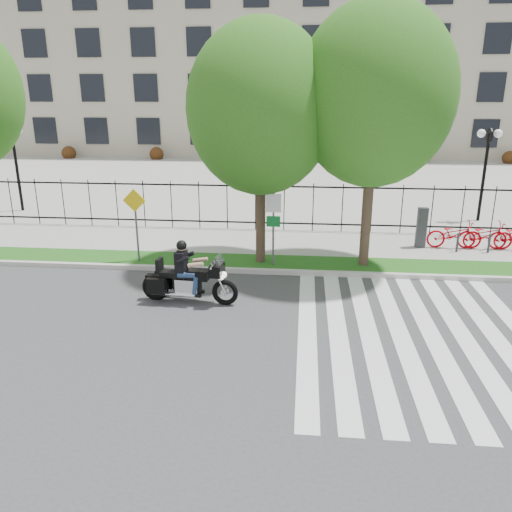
{
  "coord_description": "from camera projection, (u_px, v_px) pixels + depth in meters",
  "views": [
    {
      "loc": [
        2.03,
        -11.22,
        5.51
      ],
      "look_at": [
        0.63,
        3.0,
        0.95
      ],
      "focal_mm": 35.0,
      "sensor_mm": 36.0,
      "label": 1
    }
  ],
  "objects": [
    {
      "name": "sign_pole_warning",
      "position": [
        136.0,
        215.0,
        16.65
      ],
      "size": [
        0.78,
        0.09,
        2.49
      ],
      "color": "#59595B",
      "rests_on": "grass_verge"
    },
    {
      "name": "sidewalk",
      "position": [
        251.0,
        242.0,
        19.55
      ],
      "size": [
        60.0,
        3.5,
        0.15
      ],
      "primitive_type": "cube",
      "color": "gray",
      "rests_on": "ground"
    },
    {
      "name": "plaza",
      "position": [
        277.0,
        176.0,
        36.19
      ],
      "size": [
        80.0,
        34.0,
        0.1
      ],
      "primitive_type": "cube",
      "color": "gray",
      "rests_on": "ground"
    },
    {
      "name": "curb",
      "position": [
        240.0,
        271.0,
        16.37
      ],
      "size": [
        60.0,
        0.2,
        0.15
      ],
      "primitive_type": "cube",
      "color": "#B8B4AD",
      "rests_on": "ground"
    },
    {
      "name": "grass_verge",
      "position": [
        243.0,
        262.0,
        17.18
      ],
      "size": [
        60.0,
        1.5,
        0.15
      ],
      "primitive_type": "cube",
      "color": "#1B4A12",
      "rests_on": "ground"
    },
    {
      "name": "iron_fence",
      "position": [
        255.0,
        206.0,
        20.88
      ],
      "size": [
        30.0,
        0.06,
        2.0
      ],
      "primitive_type": null,
      "color": "black",
      "rests_on": "sidewalk"
    },
    {
      "name": "lamp_post_right",
      "position": [
        487.0,
        152.0,
        21.97
      ],
      "size": [
        1.06,
        0.7,
        4.25
      ],
      "color": "black",
      "rests_on": "ground"
    },
    {
      "name": "street_tree_1",
      "position": [
        261.0,
        109.0,
        15.57
      ],
      "size": [
        4.68,
        4.68,
        7.71
      ],
      "color": "#37251E",
      "rests_on": "grass_verge"
    },
    {
      "name": "ground",
      "position": [
        219.0,
        327.0,
        12.51
      ],
      "size": [
        120.0,
        120.0,
        0.0
      ],
      "primitive_type": "plane",
      "color": "#39393C",
      "rests_on": "ground"
    },
    {
      "name": "sign_pole_regulatory",
      "position": [
        273.0,
        219.0,
        16.22
      ],
      "size": [
        0.5,
        0.09,
        2.5
      ],
      "color": "#59595B",
      "rests_on": "grass_verge"
    },
    {
      "name": "office_building",
      "position": [
        289.0,
        52.0,
        52.06
      ],
      "size": [
        60.0,
        21.9,
        20.15
      ],
      "color": "#AEA68C",
      "rests_on": "ground"
    },
    {
      "name": "crosswalk_stripes",
      "position": [
        416.0,
        336.0,
        12.05
      ],
      "size": [
        5.7,
        8.0,
        0.01
      ],
      "primitive_type": null,
      "color": "silver",
      "rests_on": "ground"
    },
    {
      "name": "motorcycle_rider",
      "position": [
        188.0,
        278.0,
        13.85
      ],
      "size": [
        2.8,
        0.89,
        2.16
      ],
      "color": "black",
      "rests_on": "ground"
    },
    {
      "name": "lamp_post_left",
      "position": [
        14.0,
        147.0,
        24.03
      ],
      "size": [
        1.06,
        0.7,
        4.25
      ],
      "color": "black",
      "rests_on": "ground"
    },
    {
      "name": "street_tree_2",
      "position": [
        375.0,
        95.0,
        15.13
      ],
      "size": [
        4.86,
        4.86,
        8.21
      ],
      "color": "#37251E",
      "rests_on": "grass_verge"
    }
  ]
}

